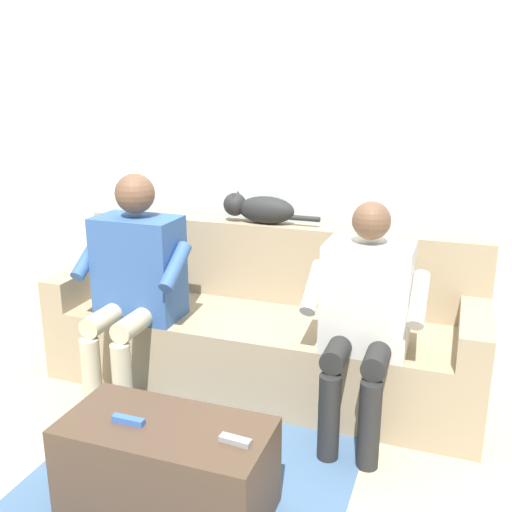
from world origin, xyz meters
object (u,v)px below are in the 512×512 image
(coffee_table, at_px, (167,468))
(person_left_seated, at_px, (365,309))
(person_right_seated, at_px, (135,274))
(cat_on_backrest, at_px, (259,209))
(remote_gray, at_px, (235,440))
(remote_blue, at_px, (128,420))
(couch, at_px, (263,332))

(coffee_table, xyz_separation_m, person_left_seated, (-0.61, -0.83, 0.44))
(person_right_seated, height_order, cat_on_backrest, person_right_seated)
(person_right_seated, distance_m, remote_gray, 1.28)
(person_right_seated, bearing_deg, remote_blue, 118.83)
(couch, distance_m, cat_on_backrest, 0.71)
(remote_blue, bearing_deg, coffee_table, -163.34)
(coffee_table, distance_m, cat_on_backrest, 1.58)
(couch, distance_m, remote_gray, 1.21)
(couch, height_order, person_left_seated, person_left_seated)
(person_right_seated, relative_size, cat_on_backrest, 2.08)
(person_left_seated, xyz_separation_m, remote_gray, (0.31, 0.85, -0.24))
(person_right_seated, xyz_separation_m, remote_gray, (-0.91, 0.85, -0.27))
(person_left_seated, xyz_separation_m, cat_on_backrest, (0.72, -0.55, 0.32))
(couch, height_order, coffee_table, couch)
(couch, bearing_deg, coffee_table, 90.00)
(cat_on_backrest, bearing_deg, remote_gray, 106.24)
(couch, height_order, remote_blue, couch)
(couch, xyz_separation_m, person_right_seated, (0.61, 0.32, 0.38))
(coffee_table, bearing_deg, couch, -90.00)
(coffee_table, relative_size, person_right_seated, 0.68)
(person_left_seated, relative_size, remote_blue, 8.54)
(couch, distance_m, person_left_seated, 0.77)
(remote_blue, bearing_deg, cat_on_backrest, -91.16)
(couch, xyz_separation_m, remote_blue, (0.14, 1.19, 0.10))
(couch, bearing_deg, person_right_seated, 27.63)
(coffee_table, height_order, remote_blue, remote_blue)
(person_left_seated, bearing_deg, couch, -27.37)
(couch, distance_m, person_right_seated, 0.79)
(couch, bearing_deg, person_left_seated, 152.63)
(couch, relative_size, coffee_table, 2.90)
(person_left_seated, bearing_deg, cat_on_backrest, -37.38)
(cat_on_backrest, bearing_deg, coffee_table, 94.51)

